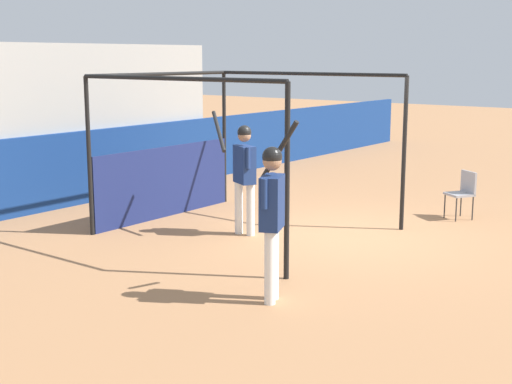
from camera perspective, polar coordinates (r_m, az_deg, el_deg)
The scene contains 7 objects.
ground_plane at distance 11.51m, azimuth 7.05°, elevation -3.44°, with size 60.00×60.00×0.00m, color #A8754C.
outfield_wall at distance 14.71m, azimuth -11.03°, elevation 2.36°, with size 24.00×0.12×1.41m.
bleacher_section at distance 15.89m, azimuth -15.16°, elevation 5.83°, with size 5.40×3.20×3.09m.
batting_cage at distance 12.15m, azimuth -4.99°, elevation 2.90°, with size 3.39×3.86×2.55m.
player_batter at distance 11.25m, azimuth -1.00°, elevation 1.84°, with size 0.64×0.96×1.95m.
player_waiting at distance 8.14m, azimuth 1.29°, elevation -1.34°, with size 0.62×0.59×2.10m.
folding_chair at distance 12.99m, azimuth 16.27°, elevation 0.18°, with size 0.55×0.55×0.84m.
Camera 1 is at (-9.66, -5.58, 2.82)m, focal length 50.00 mm.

